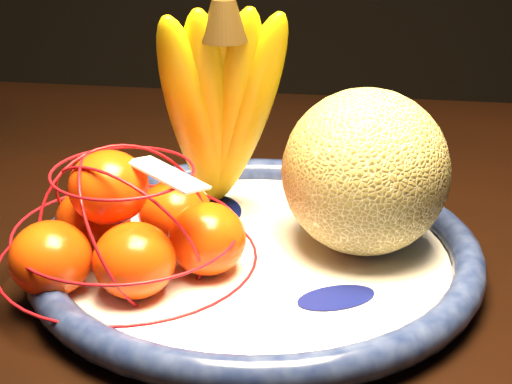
{
  "coord_description": "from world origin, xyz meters",
  "views": [
    {
      "loc": [
        0.21,
        -0.63,
        1.14
      ],
      "look_at": [
        0.19,
        -0.0,
        0.87
      ],
      "focal_mm": 55.0,
      "sensor_mm": 36.0,
      "label": 1
    }
  ],
  "objects_px": {
    "fruit_bowl": "(256,253)",
    "mandarin_bag": "(129,230)",
    "cantaloupe": "(365,172)",
    "banana_bunch": "(219,102)",
    "dining_table": "(31,285)"
  },
  "relations": [
    {
      "from": "fruit_bowl",
      "to": "mandarin_bag",
      "type": "height_order",
      "value": "mandarin_bag"
    },
    {
      "from": "cantaloupe",
      "to": "banana_bunch",
      "type": "xyz_separation_m",
      "value": [
        -0.13,
        0.06,
        0.04
      ]
    },
    {
      "from": "cantaloupe",
      "to": "dining_table",
      "type": "bearing_deg",
      "value": 163.89
    },
    {
      "from": "dining_table",
      "to": "fruit_bowl",
      "type": "bearing_deg",
      "value": -17.18
    },
    {
      "from": "fruit_bowl",
      "to": "mandarin_bag",
      "type": "distance_m",
      "value": 0.12
    },
    {
      "from": "fruit_bowl",
      "to": "mandarin_bag",
      "type": "bearing_deg",
      "value": -162.65
    },
    {
      "from": "banana_bunch",
      "to": "mandarin_bag",
      "type": "distance_m",
      "value": 0.15
    },
    {
      "from": "dining_table",
      "to": "fruit_bowl",
      "type": "height_order",
      "value": "fruit_bowl"
    },
    {
      "from": "dining_table",
      "to": "banana_bunch",
      "type": "relative_size",
      "value": 7.31
    },
    {
      "from": "fruit_bowl",
      "to": "banana_bunch",
      "type": "relative_size",
      "value": 1.7
    },
    {
      "from": "mandarin_bag",
      "to": "fruit_bowl",
      "type": "bearing_deg",
      "value": 17.35
    },
    {
      "from": "dining_table",
      "to": "banana_bunch",
      "type": "xyz_separation_m",
      "value": [
        0.21,
        -0.04,
        0.22
      ]
    },
    {
      "from": "dining_table",
      "to": "mandarin_bag",
      "type": "xyz_separation_m",
      "value": [
        0.14,
        -0.14,
        0.14
      ]
    },
    {
      "from": "dining_table",
      "to": "cantaloupe",
      "type": "bearing_deg",
      "value": -8.83
    },
    {
      "from": "fruit_bowl",
      "to": "cantaloupe",
      "type": "relative_size",
      "value": 2.73
    }
  ]
}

